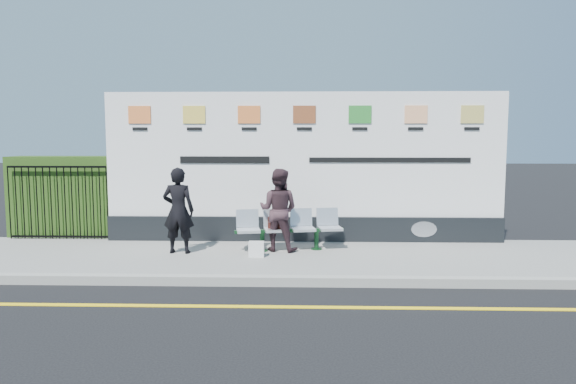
{
  "coord_description": "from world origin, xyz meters",
  "views": [
    {
      "loc": [
        0.48,
        -6.5,
        2.19
      ],
      "look_at": [
        0.21,
        2.55,
        1.25
      ],
      "focal_mm": 32.0,
      "sensor_mm": 36.0,
      "label": 1
    }
  ],
  "objects_px": {
    "billboard": "(304,177)",
    "woman_right": "(278,210)",
    "bench": "(290,239)",
    "woman_left": "(178,210)"
  },
  "relations": [
    {
      "from": "billboard",
      "to": "bench",
      "type": "bearing_deg",
      "value": -105.94
    },
    {
      "from": "billboard",
      "to": "woman_right",
      "type": "height_order",
      "value": "billboard"
    },
    {
      "from": "billboard",
      "to": "woman_right",
      "type": "distance_m",
      "value": 1.21
    },
    {
      "from": "billboard",
      "to": "woman_left",
      "type": "xyz_separation_m",
      "value": [
        -2.27,
        -1.23,
        -0.52
      ]
    },
    {
      "from": "woman_left",
      "to": "billboard",
      "type": "bearing_deg",
      "value": -149.25
    },
    {
      "from": "woman_right",
      "to": "billboard",
      "type": "bearing_deg",
      "value": -101.56
    },
    {
      "from": "bench",
      "to": "woman_right",
      "type": "distance_m",
      "value": 0.59
    },
    {
      "from": "billboard",
      "to": "woman_right",
      "type": "xyz_separation_m",
      "value": [
        -0.47,
        -0.97,
        -0.54
      ]
    },
    {
      "from": "woman_right",
      "to": "bench",
      "type": "bearing_deg",
      "value": -158.65
    },
    {
      "from": "woman_left",
      "to": "woman_right",
      "type": "distance_m",
      "value": 1.82
    }
  ]
}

